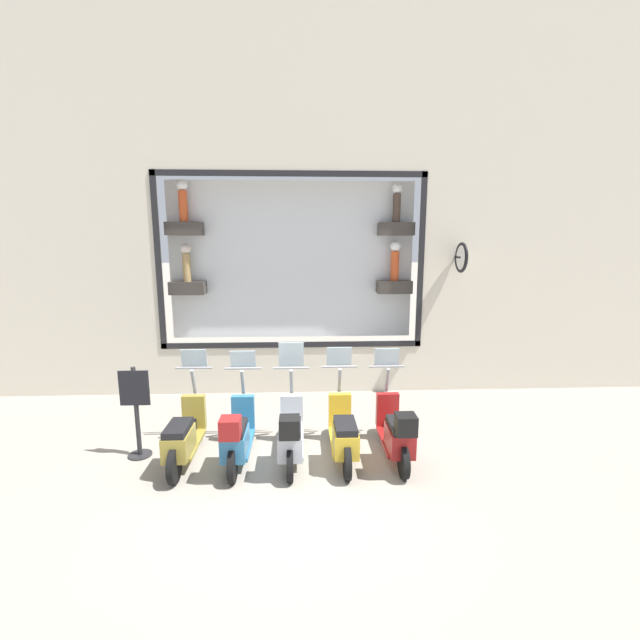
{
  "coord_description": "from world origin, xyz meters",
  "views": [
    {
      "loc": [
        -5.72,
        -0.2,
        3.34
      ],
      "look_at": [
        1.84,
        -0.54,
        1.93
      ],
      "focal_mm": 24.0,
      "sensor_mm": 36.0,
      "label": 1
    }
  ],
  "objects": [
    {
      "name": "shop_sign_post",
      "position": [
        0.63,
        2.36,
        0.77
      ],
      "size": [
        0.36,
        0.45,
        1.45
      ],
      "color": "#232326",
      "rests_on": "ground_plane"
    },
    {
      "name": "scooter_teal_3",
      "position": [
        0.33,
        0.78,
        0.46
      ],
      "size": [
        1.8,
        0.6,
        1.54
      ],
      "color": "black",
      "rests_on": "ground_plane"
    },
    {
      "name": "scooter_silver_2",
      "position": [
        0.33,
        -0.03,
        0.47
      ],
      "size": [
        1.79,
        0.61,
        1.68
      ],
      "color": "black",
      "rests_on": "ground_plane"
    },
    {
      "name": "scooter_red_0",
      "position": [
        0.33,
        -1.64,
        0.46
      ],
      "size": [
        1.8,
        0.6,
        1.56
      ],
      "color": "black",
      "rests_on": "ground_plane"
    },
    {
      "name": "scooter_yellow_1",
      "position": [
        0.39,
        -0.83,
        0.43
      ],
      "size": [
        1.8,
        0.6,
        1.59
      ],
      "color": "black",
      "rests_on": "ground_plane"
    },
    {
      "name": "building_facade",
      "position": [
        3.6,
        -0.0,
        4.07
      ],
      "size": [
        1.23,
        36.0,
        7.99
      ],
      "color": "beige",
      "rests_on": "ground_plane"
    },
    {
      "name": "ground_plane",
      "position": [
        0.0,
        0.0,
        0.0
      ],
      "size": [
        120.0,
        120.0,
        0.0
      ],
      "primitive_type": "plane",
      "color": "gray"
    },
    {
      "name": "scooter_olive_4",
      "position": [
        0.39,
        1.59,
        0.43
      ],
      "size": [
        1.8,
        0.6,
        1.58
      ],
      "color": "black",
      "rests_on": "ground_plane"
    }
  ]
}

